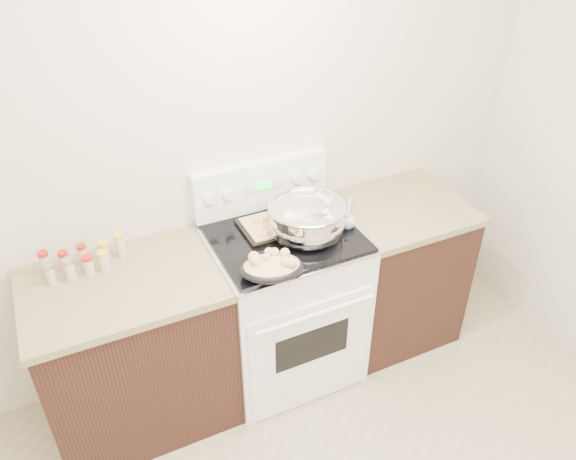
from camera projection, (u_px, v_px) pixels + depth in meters
room_shell at (408, 316)px, 1.27m from camera, size 4.10×3.60×2.75m
counter_left at (137, 350)px, 2.87m from camera, size 0.93×0.67×0.92m
counter_right at (392, 269)px, 3.42m from camera, size 0.73×0.67×0.92m
kitchen_range at (284, 300)px, 3.14m from camera, size 0.78×0.73×1.22m
mixing_bowl at (307, 220)px, 2.83m from camera, size 0.46×0.46×0.23m
roasting_pan at (272, 266)px, 2.58m from camera, size 0.35×0.28×0.12m
baking_sheet at (278, 224)px, 2.93m from camera, size 0.39×0.27×0.06m
wooden_spoon at (295, 226)px, 2.93m from camera, size 0.16×0.24×0.04m
blue_ladle at (348, 220)px, 2.93m from camera, size 0.19×0.25×0.11m
spice_jars at (83, 260)px, 2.65m from camera, size 0.39×0.13×0.13m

